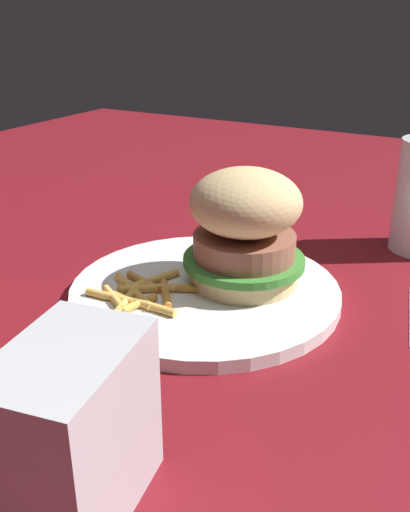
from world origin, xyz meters
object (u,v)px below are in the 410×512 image
at_px(sandwich, 248,228).
at_px(fries_pile, 141,294).
at_px(plate, 205,291).
at_px(napkin_dispenser, 73,432).

bearing_deg(sandwich, fries_pile, -132.75).
distance_m(sandwich, fries_pile, 0.11).
xyz_separation_m(plate, fries_pile, (-0.04, -0.05, 0.01)).
height_order(fries_pile, napkin_dispenser, napkin_dispenser).
xyz_separation_m(plate, sandwich, (0.03, 0.03, 0.06)).
relative_size(sandwich, napkin_dispenser, 1.16).
height_order(sandwich, fries_pile, sandwich).
distance_m(fries_pile, napkin_dispenser, 0.22).
relative_size(sandwich, fries_pile, 1.00).
bearing_deg(napkin_dispenser, sandwich, -3.95).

